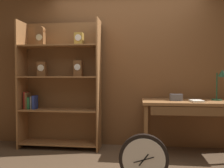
{
  "coord_description": "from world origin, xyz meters",
  "views": [
    {
      "loc": [
        0.22,
        -2.59,
        1.17
      ],
      "look_at": [
        -0.16,
        0.6,
        1.06
      ],
      "focal_mm": 37.57,
      "sensor_mm": 36.0,
      "label": 1
    }
  ],
  "objects_px": {
    "desk_lamp": "(221,80)",
    "toolbox_small": "(176,97)",
    "round_clock_large": "(144,160)",
    "workbench": "(192,107)",
    "bookshelf": "(59,85)",
    "open_repair_manual": "(197,101)"
  },
  "relations": [
    {
      "from": "open_repair_manual",
      "to": "round_clock_large",
      "type": "relative_size",
      "value": 0.39
    },
    {
      "from": "bookshelf",
      "to": "round_clock_large",
      "type": "relative_size",
      "value": 3.67
    },
    {
      "from": "desk_lamp",
      "to": "open_repair_manual",
      "type": "distance_m",
      "value": 0.53
    },
    {
      "from": "round_clock_large",
      "to": "workbench",
      "type": "bearing_deg",
      "value": 56.19
    },
    {
      "from": "open_repair_manual",
      "to": "round_clock_large",
      "type": "height_order",
      "value": "open_repair_manual"
    },
    {
      "from": "open_repair_manual",
      "to": "round_clock_large",
      "type": "xyz_separation_m",
      "value": [
        -0.77,
        -1.0,
        -0.53
      ]
    },
    {
      "from": "bookshelf",
      "to": "open_repair_manual",
      "type": "bearing_deg",
      "value": -6.7
    },
    {
      "from": "bookshelf",
      "to": "workbench",
      "type": "height_order",
      "value": "bookshelf"
    },
    {
      "from": "bookshelf",
      "to": "desk_lamp",
      "type": "xyz_separation_m",
      "value": [
        2.5,
        -0.04,
        0.08
      ]
    },
    {
      "from": "toolbox_small",
      "to": "workbench",
      "type": "bearing_deg",
      "value": -13.62
    },
    {
      "from": "desk_lamp",
      "to": "open_repair_manual",
      "type": "height_order",
      "value": "desk_lamp"
    },
    {
      "from": "toolbox_small",
      "to": "round_clock_large",
      "type": "distance_m",
      "value": 1.37
    },
    {
      "from": "bookshelf",
      "to": "workbench",
      "type": "bearing_deg",
      "value": -4.44
    },
    {
      "from": "toolbox_small",
      "to": "open_repair_manual",
      "type": "xyz_separation_m",
      "value": [
        0.27,
        -0.14,
        -0.04
      ]
    },
    {
      "from": "bookshelf",
      "to": "toolbox_small",
      "type": "relative_size",
      "value": 11.56
    },
    {
      "from": "open_repair_manual",
      "to": "round_clock_large",
      "type": "distance_m",
      "value": 1.36
    },
    {
      "from": "workbench",
      "to": "open_repair_manual",
      "type": "distance_m",
      "value": 0.14
    },
    {
      "from": "bookshelf",
      "to": "toolbox_small",
      "type": "distance_m",
      "value": 1.86
    },
    {
      "from": "toolbox_small",
      "to": "round_clock_large",
      "type": "relative_size",
      "value": 0.32
    },
    {
      "from": "desk_lamp",
      "to": "toolbox_small",
      "type": "xyz_separation_m",
      "value": [
        -0.66,
        -0.06,
        -0.26
      ]
    },
    {
      "from": "workbench",
      "to": "open_repair_manual",
      "type": "height_order",
      "value": "open_repair_manual"
    },
    {
      "from": "toolbox_small",
      "to": "bookshelf",
      "type": "bearing_deg",
      "value": 176.71
    }
  ]
}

